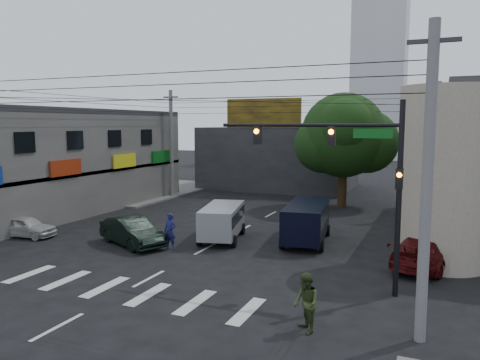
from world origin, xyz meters
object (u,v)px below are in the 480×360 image
Objects in this scene: street_tree at (343,135)px; maroon_sedan at (428,250)px; white_compact at (26,227)px; utility_pole_far_left at (171,144)px; pedestrian_olive at (306,303)px; utility_pole_far_right at (436,150)px; silver_minivan at (222,223)px; traffic_officer at (170,231)px; navy_van at (306,223)px; traffic_gantry at (353,165)px; dark_sedan at (132,231)px; utility_pole_near_right at (427,186)px.

maroon_sedan is at bearing -64.58° from street_tree.
maroon_sedan is (21.00, 2.98, 0.16)m from white_compact.
utility_pole_far_left is at bearing -6.75° from white_compact.
pedestrian_olive reaches higher than white_compact.
silver_minivan is at bearing -131.59° from utility_pole_far_right.
white_compact is at bearing 95.64° from silver_minivan.
utility_pole_far_right reaches higher than pedestrian_olive.
traffic_officer is (-1.61, -2.78, -0.02)m from silver_minivan.
utility_pole_far_left is at bearing 46.73° from navy_van.
utility_pole_far_right reaches higher than white_compact.
white_compact is at bearing 101.10° from navy_van.
navy_van is 11.10m from pedestrian_olive.
traffic_officer is 11.09m from pedestrian_olive.
traffic_gantry reaches higher than dark_sedan.
maroon_sedan is 3.02× the size of pedestrian_olive.
traffic_gantry is at bearing -137.35° from silver_minivan.
silver_minivan is at bearing -48.64° from utility_pole_far_left.
utility_pole_far_left and utility_pole_far_right have the same top height.
utility_pole_far_right is (6.50, -1.00, -0.87)m from street_tree.
utility_pole_near_right is at bearing -44.31° from utility_pole_far_left.
street_tree is at bearing 106.82° from utility_pole_near_right.
street_tree is 18.29m from dark_sedan.
navy_van reaches higher than dark_sedan.
pedestrian_olive is (2.90, -10.71, -0.12)m from navy_van.
street_tree is at bearing 73.00° from traffic_officer.
silver_minivan is (3.86, 2.92, 0.20)m from dark_sedan.
navy_van is 2.96× the size of traffic_officer.
maroon_sedan is 10.57m from silver_minivan.
utility_pole_far_right is at bearing -8.75° from street_tree.
utility_pole_near_right is at bearing 65.07° from pedestrian_olive.
street_tree is 17.26m from traffic_officer.
utility_pole_far_left is at bearing -15.63° from maroon_sedan.
traffic_officer is (-12.15, 5.84, -3.68)m from utility_pole_near_right.
maroon_sedan is at bearing 12.09° from traffic_officer.
utility_pole_near_right is at bearing -52.58° from traffic_gantry.
street_tree is at bearing -1.63° from dark_sedan.
street_tree is at bearing 171.25° from utility_pole_far_right.
pedestrian_olive is at bearing -98.68° from utility_pole_far_right.
traffic_officer is (8.85, -14.66, -3.68)m from utility_pole_far_left.
utility_pole_near_right is at bearing -86.65° from dark_sedan.
traffic_gantry reaches higher than silver_minivan.
utility_pole_far_right is at bearing -19.28° from dark_sedan.
silver_minivan is 4.59m from navy_van.
utility_pole_far_right is 19.39m from traffic_officer.
utility_pole_far_left is at bearing 27.10° from silver_minivan.
utility_pole_far_right is (21.00, 0.00, 0.00)m from utility_pole_far_left.
silver_minivan reaches higher than maroon_sedan.
utility_pole_far_left reaches higher than navy_van.
utility_pole_far_right is 1.69× the size of navy_van.
silver_minivan reaches higher than traffic_officer.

